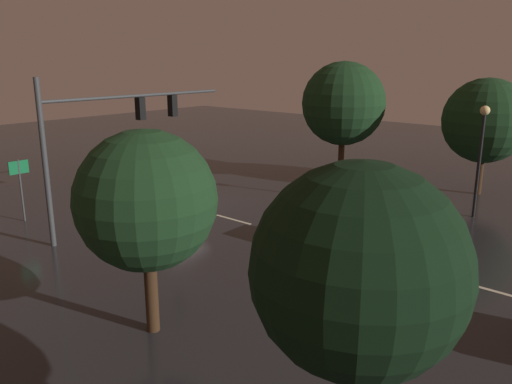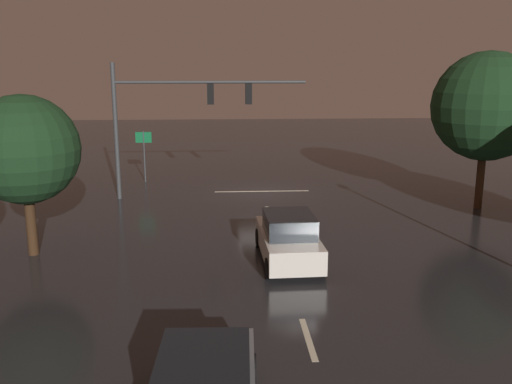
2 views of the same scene
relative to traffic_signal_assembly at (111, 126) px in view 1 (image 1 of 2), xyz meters
name	(u,v)px [view 1 (image 1 of 2)]	position (x,y,z in m)	size (l,w,h in m)	color
ground_plane	(177,204)	(-4.19, -0.83, -4.55)	(80.00, 80.00, 0.00)	#232326
traffic_signal_assembly	(111,126)	(0.00, 0.00, 0.00)	(9.40, 0.47, 6.68)	#383A3D
lane_dash_far	(233,219)	(-4.19, 3.17, -4.54)	(2.20, 0.16, 0.01)	beige
lane_dash_mid	(344,250)	(-4.19, 9.17, -4.54)	(2.20, 0.16, 0.01)	beige
lane_dash_near	(505,294)	(-4.19, 15.17, -4.54)	(2.20, 0.16, 0.01)	beige
stop_bar	(173,203)	(-4.19, -1.19, -4.54)	(5.00, 0.16, 0.01)	beige
car_approaching	(356,232)	(-4.34, 9.59, -3.75)	(2.03, 4.42, 1.70)	silver
street_lamp_left_kerb	(482,141)	(-12.04, 11.56, -0.88)	(0.44, 0.44, 5.27)	black
route_sign	(20,177)	(2.31, -4.04, -2.45)	(0.90, 0.09, 2.91)	#383A3D
tree_left_near	(485,121)	(-16.53, 10.30, -0.47)	(4.57, 4.57, 6.37)	#382314
tree_right_near	(146,201)	(4.61, 8.37, -0.80)	(3.75, 3.75, 5.64)	#382314
tree_left_far	(343,104)	(-14.08, 2.90, 0.18)	(4.93, 4.93, 7.20)	#382314
tree_right_far	(359,272)	(6.20, 15.52, -0.23)	(3.26, 3.26, 5.98)	#382314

